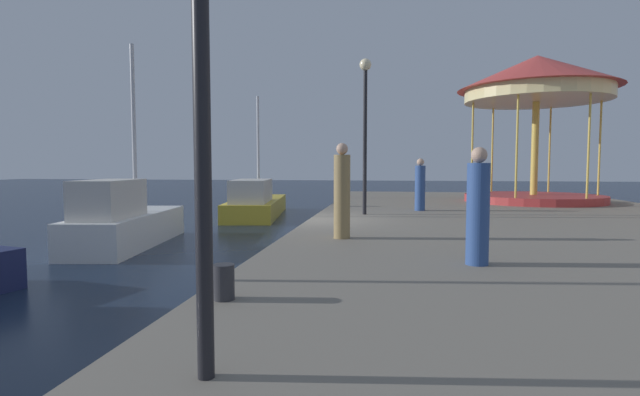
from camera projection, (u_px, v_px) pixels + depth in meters
ground_plane at (310, 247)px, 13.58m from camera, size 120.00×120.00×0.00m
quay_dock at (536, 237)px, 12.68m from camera, size 12.18×28.91×0.80m
sailboat_yellow at (256, 203)px, 21.43m from camera, size 2.99×7.40×5.49m
sailboat_white at (124, 222)px, 13.46m from camera, size 2.29×5.41×5.85m
carousel at (537, 92)px, 19.45m from camera, size 6.26×6.26×5.96m
lamp_post_mid_promenade at (365, 110)px, 14.53m from camera, size 0.36×0.36×4.73m
bollard_center at (224, 282)px, 5.37m from camera, size 0.24×0.24×0.40m
bollard_south at (345, 201)px, 17.61m from camera, size 0.24×0.24×0.40m
person_far_corner at (342, 194)px, 9.85m from camera, size 0.34×0.34×1.97m
person_mid_promenade at (478, 210)px, 7.22m from camera, size 0.34×0.34×1.78m
person_near_carousel at (420, 186)px, 15.92m from camera, size 0.34×0.34×1.74m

